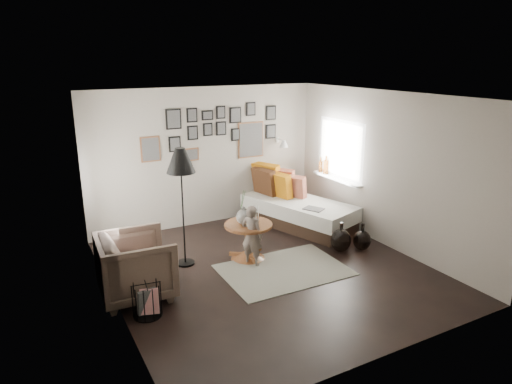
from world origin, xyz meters
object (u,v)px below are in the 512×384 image
floor_lamp (181,165)px  demijohn_small (362,240)px  pedestal_table (248,242)px  magazine_basket (147,300)px  armchair (136,266)px  vase (243,214)px  child (252,236)px  demijohn_large (341,240)px  daybed (296,207)px

floor_lamp → demijohn_small: (2.79, -0.89, -1.41)m
floor_lamp → pedestal_table: bearing=-16.9°
magazine_basket → demijohn_small: bearing=4.6°
floor_lamp → armchair: bearing=-144.9°
vase → child: 0.37m
armchair → child: 1.81m
floor_lamp → demijohn_large: floor_lamp is taller
pedestal_table → floor_lamp: 1.65m
vase → armchair: (-1.78, -0.36, -0.33)m
daybed → demijohn_small: size_ratio=5.18×
daybed → floor_lamp: bearing=177.4°
pedestal_table → demijohn_small: (1.83, -0.60, -0.10)m
daybed → vase: bearing=-167.2°
vase → demijohn_small: vase is taller
demijohn_large → child: 1.58m
armchair → demijohn_small: bearing=-90.8°
vase → magazine_basket: (-1.80, -0.91, -0.55)m
child → magazine_basket: bearing=77.5°
daybed → armchair: bearing=-176.7°
daybed → floor_lamp: floor_lamp is taller
pedestal_table → daybed: daybed is taller
magazine_basket → demijohn_small: demijohn_small is taller
demijohn_small → child: child is taller
demijohn_small → pedestal_table: bearing=161.9°
demijohn_small → floor_lamp: bearing=162.3°
armchair → demijohn_large: 3.35m
pedestal_table → armchair: armchair is taller
vase → demijohn_large: size_ratio=1.06×
daybed → magazine_basket: size_ratio=5.52×
pedestal_table → demijohn_small: size_ratio=1.64×
floor_lamp → demijohn_small: floor_lamp is taller
armchair → demijohn_small: armchair is taller
daybed → magazine_basket: (-3.41, -1.86, -0.13)m
floor_lamp → demijohn_small: bearing=-17.7°
floor_lamp → demijohn_small: 3.25m
floor_lamp → vase: bearing=-17.1°
magazine_basket → demijohn_large: bearing=7.1°
vase → magazine_basket: 2.09m
armchair → vase: bearing=-75.4°
magazine_basket → child: child is taller
floor_lamp → child: (0.91, -0.51, -1.11)m
demijohn_small → child: 1.94m
pedestal_table → vase: bearing=166.0°
pedestal_table → demijohn_small: 1.92m
pedestal_table → daybed: (1.52, 0.97, 0.07)m
floor_lamp → demijohn_large: 2.91m
magazine_basket → child: bearing=20.2°
vase → demijohn_small: size_ratio=1.17×
floor_lamp → magazine_basket: floor_lamp is taller
daybed → demijohn_small: (0.30, -1.57, -0.17)m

